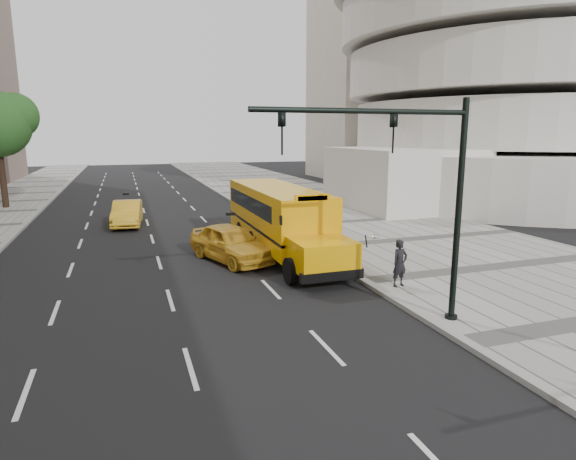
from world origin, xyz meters
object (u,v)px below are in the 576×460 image
object	(u,v)px
pedestrian	(400,263)
traffic_signal	(417,185)
school_bus	(279,214)
taxi_far	(127,213)
taxi_near	(231,243)

from	to	relation	value
pedestrian	traffic_signal	size ratio (longest dim) A/B	0.26
traffic_signal	school_bus	bearing A→B (deg)	93.99
taxi_far	pedestrian	size ratio (longest dim) A/B	2.69
school_bus	taxi_near	bearing A→B (deg)	-159.46
school_bus	taxi_far	size ratio (longest dim) A/B	2.56
taxi_far	traffic_signal	bearing A→B (deg)	-64.03
taxi_near	pedestrian	distance (m)	7.55
taxi_near	pedestrian	size ratio (longest dim) A/B	2.82
taxi_far	traffic_signal	world-z (taller)	traffic_signal
taxi_near	traffic_signal	world-z (taller)	traffic_signal
school_bus	traffic_signal	size ratio (longest dim) A/B	1.81
pedestrian	traffic_signal	bearing A→B (deg)	-127.30
school_bus	pedestrian	bearing A→B (deg)	-71.53
traffic_signal	taxi_far	bearing A→B (deg)	111.11
taxi_near	traffic_signal	bearing A→B (deg)	-89.57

